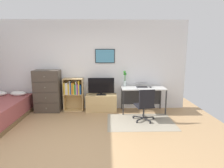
{
  "coord_description": "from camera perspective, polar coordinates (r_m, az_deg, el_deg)",
  "views": [
    {
      "loc": [
        0.68,
        -3.34,
        1.85
      ],
      "look_at": [
        0.78,
        1.5,
        0.95
      ],
      "focal_mm": 30.21,
      "sensor_mm": 36.0,
      "label": 1
    }
  ],
  "objects": [
    {
      "name": "desk",
      "position": [
        5.71,
        9.23,
        -2.14
      ],
      "size": [
        1.27,
        0.63,
        0.74
      ],
      "color": "silver",
      "rests_on": "ground_plane"
    },
    {
      "name": "ground_plane",
      "position": [
        3.88,
        -11.71,
        -18.2
      ],
      "size": [
        7.2,
        7.2,
        0.0
      ],
      "primitive_type": "plane",
      "color": "tan"
    },
    {
      "name": "bookshelf",
      "position": [
        5.78,
        -11.68,
        -2.16
      ],
      "size": [
        0.58,
        0.3,
        0.99
      ],
      "color": "tan",
      "rests_on": "ground_plane"
    },
    {
      "name": "area_rug",
      "position": [
        5.01,
        8.58,
        -11.2
      ],
      "size": [
        1.7,
        1.2,
        0.01
      ],
      "primitive_type": "cube",
      "color": "#9E937F",
      "rests_on": "ground_plane"
    },
    {
      "name": "computer_mouse",
      "position": [
        5.6,
        11.55,
        -0.93
      ],
      "size": [
        0.06,
        0.1,
        0.03
      ],
      "primitive_type": "ellipsoid",
      "color": "#262628",
      "rests_on": "desk"
    },
    {
      "name": "television",
      "position": [
        5.6,
        -3.3,
        -0.76
      ],
      "size": [
        0.77,
        0.16,
        0.52
      ],
      "color": "black",
      "rests_on": "tv_stand"
    },
    {
      "name": "wall_back_with_posters",
      "position": [
        5.83,
        -7.87,
        5.55
      ],
      "size": [
        6.12,
        0.09,
        2.7
      ],
      "color": "white",
      "rests_on": "ground_plane"
    },
    {
      "name": "laptop",
      "position": [
        5.65,
        8.91,
        -0.29
      ],
      "size": [
        0.35,
        0.38,
        0.15
      ],
      "rotation": [
        0.0,
        0.0,
        -0.03
      ],
      "color": "#B7B7BC",
      "rests_on": "desk"
    },
    {
      "name": "tv_stand",
      "position": [
        5.74,
        -3.23,
        -5.66
      ],
      "size": [
        0.92,
        0.41,
        0.5
      ],
      "color": "tan",
      "rests_on": "ground_plane"
    },
    {
      "name": "dresser",
      "position": [
        5.91,
        -18.88,
        -2.02
      ],
      "size": [
        0.75,
        0.46,
        1.25
      ],
      "color": "#4C4238",
      "rests_on": "ground_plane"
    },
    {
      "name": "office_chair",
      "position": [
        4.91,
        9.99,
        -6.08
      ],
      "size": [
        0.58,
        0.58,
        0.86
      ],
      "rotation": [
        0.0,
        0.0,
        0.16
      ],
      "color": "#232326",
      "rests_on": "ground_plane"
    },
    {
      "name": "bamboo_vase",
      "position": [
        5.71,
        3.88,
        1.53
      ],
      "size": [
        0.1,
        0.1,
        0.47
      ],
      "color": "silver",
      "rests_on": "desk"
    }
  ]
}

